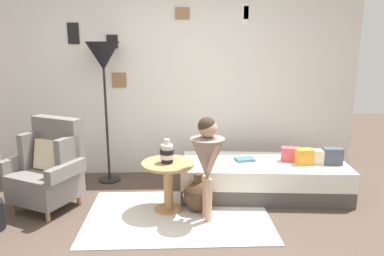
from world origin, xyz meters
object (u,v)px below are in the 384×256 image
at_px(armchair, 49,168).
at_px(side_table, 168,176).
at_px(floor_lamp, 103,61).
at_px(book_on_daybed, 245,159).
at_px(demijohn_near, 198,195).
at_px(vase_striped, 167,153).
at_px(person_child, 208,156).
at_px(daybed, 263,178).

height_order(armchair, side_table, armchair).
xyz_separation_m(floor_lamp, book_on_daybed, (1.69, -0.45, -1.13)).
bearing_deg(side_table, demijohn_near, -3.99).
distance_m(side_table, floor_lamp, 1.67).
distance_m(side_table, demijohn_near, 0.38).
height_order(vase_striped, demijohn_near, vase_striped).
distance_m(vase_striped, person_child, 0.46).
bearing_deg(person_child, vase_striped, 150.89).
bearing_deg(vase_striped, armchair, 172.73).
relative_size(armchair, demijohn_near, 2.33).
bearing_deg(daybed, vase_striped, -160.20).
relative_size(armchair, side_table, 1.73).
relative_size(side_table, demijohn_near, 1.34).
bearing_deg(daybed, armchair, -174.31).
height_order(armchair, book_on_daybed, armchair).
height_order(vase_striped, person_child, person_child).
bearing_deg(side_table, person_child, -30.72).
height_order(daybed, floor_lamp, floor_lamp).
distance_m(side_table, person_child, 0.54).
bearing_deg(armchair, person_child, -12.96).
distance_m(floor_lamp, book_on_daybed, 2.08).
height_order(armchair, floor_lamp, floor_lamp).
distance_m(person_child, demijohn_near, 0.56).
xyz_separation_m(vase_striped, person_child, (0.40, -0.22, 0.04)).
xyz_separation_m(vase_striped, demijohn_near, (0.32, -0.01, -0.47)).
relative_size(armchair, floor_lamp, 0.55).
height_order(floor_lamp, demijohn_near, floor_lamp).
xyz_separation_m(side_table, demijohn_near, (0.32, -0.02, -0.22)).
bearing_deg(armchair, daybed, 5.69).
distance_m(floor_lamp, demijohn_near, 1.99).
xyz_separation_m(armchair, daybed, (2.40, 0.24, -0.24)).
bearing_deg(floor_lamp, demijohn_near, -39.90).
distance_m(book_on_daybed, demijohn_near, 0.78).
height_order(armchair, vase_striped, armchair).
bearing_deg(side_table, daybed, 19.45).
relative_size(floor_lamp, book_on_daybed, 8.05).
relative_size(floor_lamp, person_child, 1.66).
bearing_deg(vase_striped, person_child, -29.11).
height_order(floor_lamp, person_child, floor_lamp).
xyz_separation_m(armchair, person_child, (1.68, -0.39, 0.24)).
bearing_deg(demijohn_near, book_on_daybed, 39.26).
bearing_deg(person_child, daybed, 41.23).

